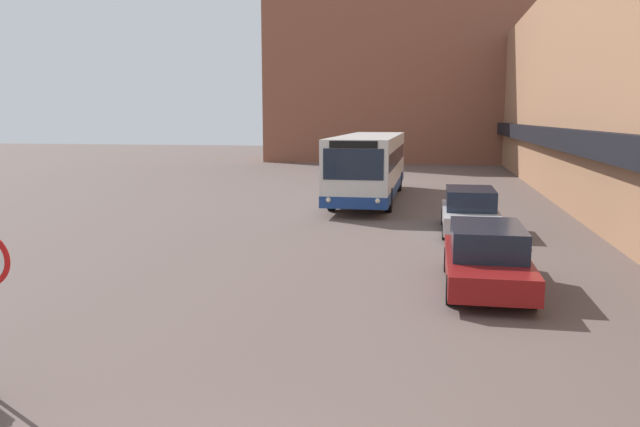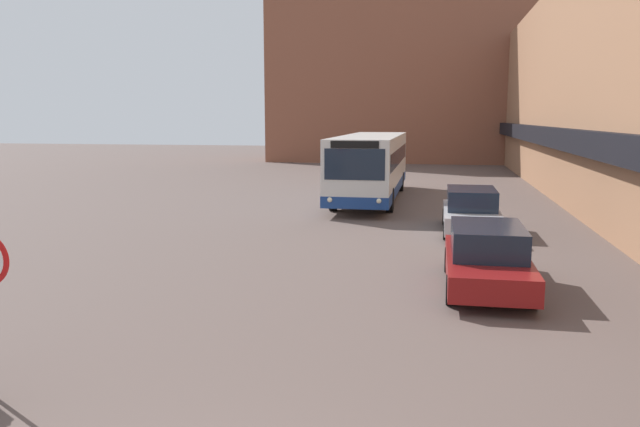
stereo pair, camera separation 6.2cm
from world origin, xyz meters
name	(u,v)px [view 1 (the left image)]	position (x,y,z in m)	size (l,w,h in m)	color
building_row_right	(631,85)	(9.98, 24.00, 5.29)	(5.50, 60.00, 10.61)	#996B4C
building_backdrop_far	(415,57)	(0.00, 52.98, 9.27)	(26.00, 8.00, 18.54)	brown
city_bus	(370,165)	(-1.11, 25.33, 1.70)	(2.70, 12.58, 3.11)	silver
parked_car_front	(487,257)	(3.20, 10.11, 0.74)	(1.89, 4.65, 1.48)	maroon
parked_car_middle	(470,211)	(3.20, 17.38, 0.75)	(1.89, 4.70, 1.53)	#B7B7BC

